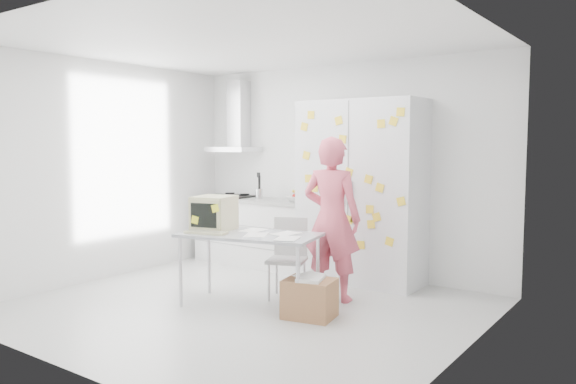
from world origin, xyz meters
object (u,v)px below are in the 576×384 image
Objects in this scene: person at (332,219)px; desk at (226,223)px; chair at (288,252)px; cardboard_box at (310,298)px.

person is 1.12m from desk.
cardboard_box is (0.60, -0.49, -0.30)m from chair.
cardboard_box is at bearing 94.25° from person.
desk reaches higher than chair.
person is 2.02× the size of chair.
person is at bearing 103.37° from cardboard_box.
chair reaches higher than cardboard_box.
chair is at bearing 40.34° from desk.
desk is (-0.85, -0.73, -0.03)m from person.
desk is at bearing -147.64° from chair.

